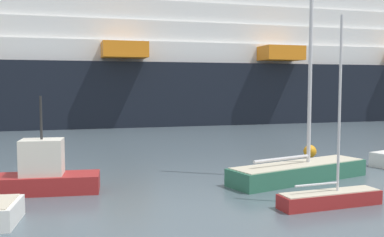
% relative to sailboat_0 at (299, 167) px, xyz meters
% --- Properties ---
extents(sailboat_0, '(7.66, 3.78, 13.66)m').
position_rel_sailboat_0_xyz_m(sailboat_0, '(0.00, 0.00, 0.00)').
color(sailboat_0, '#2D6B51').
rests_on(sailboat_0, ground_plane).
extents(sailboat_4, '(4.16, 1.20, 7.11)m').
position_rel_sailboat_0_xyz_m(sailboat_4, '(-1.11, -4.30, -0.27)').
color(sailboat_4, maroon).
rests_on(sailboat_4, ground_plane).
extents(fishing_boat_0, '(5.35, 2.19, 4.09)m').
position_rel_sailboat_0_xyz_m(fishing_boat_0, '(-11.81, 0.79, 0.10)').
color(fishing_boat_0, maroon).
rests_on(fishing_boat_0, ground_plane).
extents(channel_buoy_1, '(0.80, 0.80, 1.62)m').
position_rel_sailboat_0_xyz_m(channel_buoy_1, '(3.93, 5.75, -0.26)').
color(channel_buoy_1, orange).
rests_on(channel_buoy_1, ground_plane).
extents(cruise_ship, '(126.84, 21.07, 22.41)m').
position_rel_sailboat_0_xyz_m(cruise_ship, '(-5.38, 36.35, 6.52)').
color(cruise_ship, black).
rests_on(cruise_ship, ground_plane).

